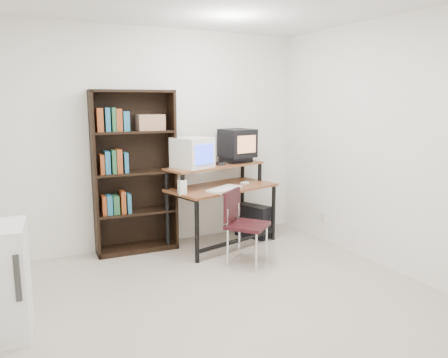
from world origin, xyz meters
name	(u,v)px	position (x,y,z in m)	size (l,w,h in m)	color
floor	(224,312)	(0.00, 0.00, -0.01)	(4.00, 4.00, 0.01)	beige
back_wall	(148,139)	(0.00, 2.00, 1.30)	(4.00, 0.01, 2.60)	white
right_wall	(402,147)	(2.00, 0.00, 1.30)	(0.01, 4.00, 2.60)	white
computer_desk	(221,189)	(0.77, 1.59, 0.70)	(1.43, 0.95, 0.98)	brown
crt_monitor	(192,153)	(0.41, 1.63, 1.15)	(0.50, 0.50, 0.36)	white
vcr	(236,160)	(1.09, 1.81, 1.01)	(0.36, 0.26, 0.08)	black
crt_tv	(237,143)	(1.09, 1.77, 1.23)	(0.43, 0.42, 0.35)	black
cd_spindle	(221,164)	(0.79, 1.65, 0.99)	(0.12, 0.12, 0.05)	#26262B
keyboard	(225,189)	(0.70, 1.37, 0.74)	(0.47, 0.21, 0.04)	white
mousepad	(246,185)	(1.10, 1.57, 0.72)	(0.22, 0.18, 0.01)	black
mouse	(245,183)	(1.09, 1.58, 0.74)	(0.10, 0.06, 0.03)	white
desk_speaker	(182,187)	(0.18, 1.39, 0.80)	(0.08, 0.07, 0.17)	white
pc_tower	(253,221)	(1.27, 1.66, 0.21)	(0.20, 0.45, 0.42)	black
school_chair	(242,219)	(0.68, 0.92, 0.50)	(0.57, 0.57, 0.81)	black
bookshelf	(134,170)	(-0.23, 1.86, 0.96)	(0.96, 0.37, 1.88)	black
wall_outlet	(322,217)	(1.99, 1.15, 0.30)	(0.02, 0.08, 0.12)	beige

